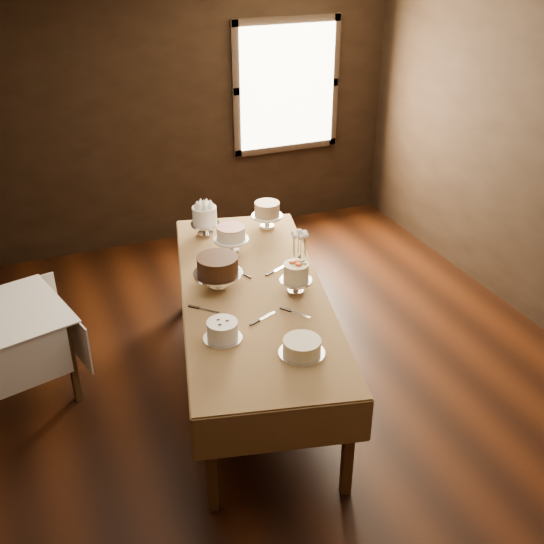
{
  "coord_description": "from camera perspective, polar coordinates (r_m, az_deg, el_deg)",
  "views": [
    {
      "loc": [
        -1.58,
        -3.67,
        3.25
      ],
      "look_at": [
        0.0,
        0.2,
        0.95
      ],
      "focal_mm": 42.9,
      "sensor_mm": 36.0,
      "label": 1
    }
  ],
  "objects": [
    {
      "name": "cake_flowers",
      "position": [
        4.72,
        2.11,
        -0.65
      ],
      "size": [
        0.24,
        0.24,
        0.25
      ],
      "color": "silver",
      "rests_on": "display_table"
    },
    {
      "name": "cake_server_d",
      "position": [
        5.08,
        0.72,
        0.34
      ],
      "size": [
        0.23,
        0.13,
        0.01
      ],
      "primitive_type": "cube",
      "rotation": [
        0.0,
        0.0,
        0.45
      ],
      "color": "silver",
      "rests_on": "display_table"
    },
    {
      "name": "cake_cream",
      "position": [
        4.1,
        2.64,
        -6.63
      ],
      "size": [
        0.3,
        0.3,
        0.1
      ],
      "color": "silver",
      "rests_on": "display_table"
    },
    {
      "name": "display_table",
      "position": [
        4.83,
        -1.67,
        -2.21
      ],
      "size": [
        1.62,
        2.83,
        0.82
      ],
      "rotation": [
        0.0,
        0.0,
        -0.23
      ],
      "color": "#432B15",
      "rests_on": "ground"
    },
    {
      "name": "cake_server_e",
      "position": [
        4.56,
        -5.52,
        -3.4
      ],
      "size": [
        0.19,
        0.18,
        0.01
      ],
      "primitive_type": "cube",
      "rotation": [
        0.0,
        0.0,
        -0.77
      ],
      "color": "silver",
      "rests_on": "display_table"
    },
    {
      "name": "cake_server_c",
      "position": [
        5.06,
        -3.04,
        0.15
      ],
      "size": [
        0.1,
        0.24,
        0.01
      ],
      "primitive_type": "cube",
      "rotation": [
        0.0,
        0.0,
        1.89
      ],
      "color": "silver",
      "rests_on": "display_table"
    },
    {
      "name": "cake_swirl",
      "position": [
        4.24,
        -4.37,
        -5.19
      ],
      "size": [
        0.26,
        0.26,
        0.13
      ],
      "color": "silver",
      "rests_on": "display_table"
    },
    {
      "name": "window",
      "position": [
        7.4,
        1.35,
        15.93
      ],
      "size": [
        1.1,
        0.05,
        1.3
      ],
      "primitive_type": "cube",
      "color": "#FFEABF",
      "rests_on": "wall_back"
    },
    {
      "name": "side_table",
      "position": [
        5.13,
        -22.53,
        -4.25
      ],
      "size": [
        1.06,
        1.06,
        0.72
      ],
      "rotation": [
        0.0,
        0.0,
        0.26
      ],
      "color": "#432B15",
      "rests_on": "ground"
    },
    {
      "name": "ceiling",
      "position": [
        4.02,
        1.17,
        22.39
      ],
      "size": [
        5.0,
        6.0,
        0.01
      ],
      "primitive_type": "cube",
      "color": "beige",
      "rests_on": "wall_back"
    },
    {
      "name": "floor",
      "position": [
        5.15,
        0.85,
        -10.31
      ],
      "size": [
        5.0,
        6.0,
        0.01
      ],
      "primitive_type": "cube",
      "color": "black",
      "rests_on": "ground"
    },
    {
      "name": "flower_bouquet",
      "position": [
        4.97,
        2.44,
        2.67
      ],
      "size": [
        0.14,
        0.14,
        0.2
      ],
      "primitive_type": null,
      "color": "white",
      "rests_on": "flower_vase"
    },
    {
      "name": "cake_meringue",
      "position": [
        5.62,
        -5.91,
        4.42
      ],
      "size": [
        0.26,
        0.26,
        0.27
      ],
      "color": "silver",
      "rests_on": "display_table"
    },
    {
      "name": "cake_server_b",
      "position": [
        4.5,
        2.52,
        -3.76
      ],
      "size": [
        0.16,
        0.21,
        0.01
      ],
      "primitive_type": "cube",
      "rotation": [
        0.0,
        0.0,
        -0.94
      ],
      "color": "silver",
      "rests_on": "display_table"
    },
    {
      "name": "wall_back",
      "position": [
        7.1,
        -8.82,
        13.4
      ],
      "size": [
        5.0,
        0.02,
        2.8
      ],
      "primitive_type": "cube",
      "color": "black",
      "rests_on": "ground"
    },
    {
      "name": "flower_vase",
      "position": [
        5.05,
        2.4,
        0.84
      ],
      "size": [
        0.15,
        0.15,
        0.12
      ],
      "primitive_type": "imported",
      "rotation": [
        0.0,
        0.0,
        2.03
      ],
      "color": "#2D2823",
      "rests_on": "display_table"
    },
    {
      "name": "cake_server_a",
      "position": [
        4.49,
        -0.42,
        -3.86
      ],
      "size": [
        0.23,
        0.12,
        0.01
      ],
      "primitive_type": "cube",
      "rotation": [
        0.0,
        0.0,
        0.41
      ],
      "color": "silver",
      "rests_on": "display_table"
    },
    {
      "name": "cake_lattice",
      "position": [
        5.32,
        -3.6,
        2.8
      ],
      "size": [
        0.33,
        0.33,
        0.22
      ],
      "color": "white",
      "rests_on": "display_table"
    },
    {
      "name": "cake_chocolate",
      "position": [
        4.79,
        -4.77,
        -0.1
      ],
      "size": [
        0.41,
        0.41,
        0.26
      ],
      "color": "silver",
      "rests_on": "display_table"
    },
    {
      "name": "cake_speckled",
      "position": [
        5.73,
        -0.44,
        4.95
      ],
      "size": [
        0.31,
        0.31,
        0.25
      ],
      "color": "white",
      "rests_on": "display_table"
    }
  ]
}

